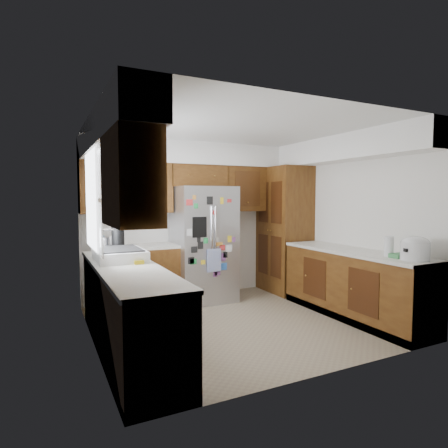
% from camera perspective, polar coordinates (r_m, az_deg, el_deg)
% --- Properties ---
extents(floor, '(3.60, 3.60, 0.00)m').
position_cam_1_polar(floor, '(5.04, 2.42, -14.79)').
color(floor, tan).
rests_on(floor, ground).
extents(room_shell, '(3.64, 3.24, 2.52)m').
position_cam_1_polar(room_shell, '(5.06, -0.56, 6.24)').
color(room_shell, white).
rests_on(room_shell, ground).
extents(left_counter_run, '(1.36, 3.20, 0.92)m').
position_cam_1_polar(left_counter_run, '(4.48, -13.53, -11.58)').
color(left_counter_run, '#49260E').
rests_on(left_counter_run, ground).
extents(right_counter_run, '(0.63, 2.25, 0.92)m').
position_cam_1_polar(right_counter_run, '(5.44, 19.14, -9.01)').
color(right_counter_run, '#49260E').
rests_on(right_counter_run, ground).
extents(pantry, '(0.60, 0.90, 2.15)m').
position_cam_1_polar(pantry, '(6.57, 9.17, -0.85)').
color(pantry, '#49260E').
rests_on(pantry, ground).
extents(fridge, '(0.90, 0.79, 1.80)m').
position_cam_1_polar(fridge, '(5.90, -3.15, -3.05)').
color(fridge, '#ACACB1').
rests_on(fridge, ground).
extents(bridge_cabinet, '(0.96, 0.34, 0.35)m').
position_cam_1_polar(bridge_cabinet, '(6.08, -4.03, 7.30)').
color(bridge_cabinet, '#49260E').
rests_on(bridge_cabinet, fridge).
extents(fridge_top_items, '(0.76, 0.35, 0.31)m').
position_cam_1_polar(fridge_top_items, '(6.04, -5.53, 10.29)').
color(fridge_top_items, '#1647AD').
rests_on(fridge_top_items, bridge_cabinet).
extents(sink_assembly, '(0.52, 0.74, 0.37)m').
position_cam_1_polar(sink_assembly, '(4.41, -15.61, -4.46)').
color(sink_assembly, white).
rests_on(sink_assembly, left_counter_run).
extents(left_counter_clutter, '(0.36, 0.86, 0.38)m').
position_cam_1_polar(left_counter_clutter, '(5.15, -16.62, -2.57)').
color(left_counter_clutter, black).
rests_on(left_counter_clutter, left_counter_run).
extents(rice_cooker, '(0.32, 0.31, 0.27)m').
position_cam_1_polar(rice_cooker, '(4.75, 27.10, -3.24)').
color(rice_cooker, silver).
rests_on(rice_cooker, right_counter_run).
extents(paper_towel, '(0.11, 0.11, 0.24)m').
position_cam_1_polar(paper_towel, '(4.92, 23.83, -3.15)').
color(paper_towel, white).
rests_on(paper_towel, right_counter_run).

